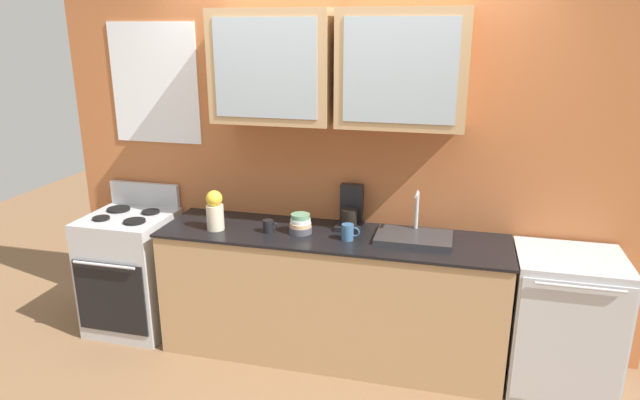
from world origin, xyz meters
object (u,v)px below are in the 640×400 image
(vase, at_px, (215,211))
(dishwasher, at_px, (563,322))
(cup_near_sink, at_px, (348,232))
(coffee_maker, at_px, (350,212))
(sink_faucet, at_px, (414,236))
(cup_near_bowls, at_px, (268,226))
(bowl_stack, at_px, (300,224))
(stove_range, at_px, (132,271))

(vase, relative_size, dishwasher, 0.31)
(cup_near_sink, bearing_deg, coffee_maker, 97.97)
(sink_faucet, height_order, cup_near_bowls, sink_faucet)
(cup_near_bowls, xyz_separation_m, dishwasher, (1.89, 0.05, -0.48))
(bowl_stack, distance_m, coffee_maker, 0.36)
(stove_range, distance_m, vase, 0.94)
(cup_near_bowls, bearing_deg, cup_near_sink, -0.59)
(sink_faucet, relative_size, coffee_maker, 1.67)
(stove_range, height_order, cup_near_sink, stove_range)
(sink_faucet, distance_m, bowl_stack, 0.74)
(sink_faucet, distance_m, coffee_maker, 0.47)
(vase, bearing_deg, cup_near_sink, 1.76)
(stove_range, height_order, coffee_maker, coffee_maker)
(cup_near_sink, bearing_deg, cup_near_bowls, 179.41)
(cup_near_bowls, xyz_separation_m, coffee_maker, (0.50, 0.24, 0.06))
(bowl_stack, distance_m, cup_near_bowls, 0.21)
(cup_near_sink, height_order, dishwasher, cup_near_sink)
(vase, relative_size, cup_near_sink, 2.32)
(stove_range, height_order, cup_near_bowls, stove_range)
(vase, bearing_deg, coffee_maker, 17.63)
(dishwasher, bearing_deg, bowl_stack, -179.68)
(stove_range, relative_size, vase, 3.90)
(bowl_stack, bearing_deg, vase, -172.23)
(dishwasher, distance_m, coffee_maker, 1.50)
(cup_near_sink, xyz_separation_m, coffee_maker, (-0.03, 0.25, 0.05))
(sink_faucet, relative_size, cup_near_bowls, 4.67)
(sink_faucet, distance_m, cup_near_sink, 0.43)
(stove_range, height_order, sink_faucet, sink_faucet)
(vase, distance_m, cup_near_sink, 0.91)
(cup_near_bowls, relative_size, coffee_maker, 0.36)
(cup_near_bowls, bearing_deg, dishwasher, 1.65)
(vase, xyz_separation_m, cup_near_bowls, (0.36, 0.03, -0.09))
(dishwasher, bearing_deg, coffee_maker, 172.25)
(stove_range, relative_size, sink_faucet, 2.19)
(bowl_stack, height_order, vase, vase)
(cup_near_sink, bearing_deg, vase, -178.24)
(vase, bearing_deg, bowl_stack, 7.77)
(sink_faucet, distance_m, vase, 1.33)
(dishwasher, bearing_deg, vase, -177.77)
(stove_range, xyz_separation_m, vase, (0.74, -0.09, 0.56))
(dishwasher, bearing_deg, stove_range, 179.91)
(cup_near_sink, xyz_separation_m, cup_near_bowls, (-0.54, 0.01, -0.01))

